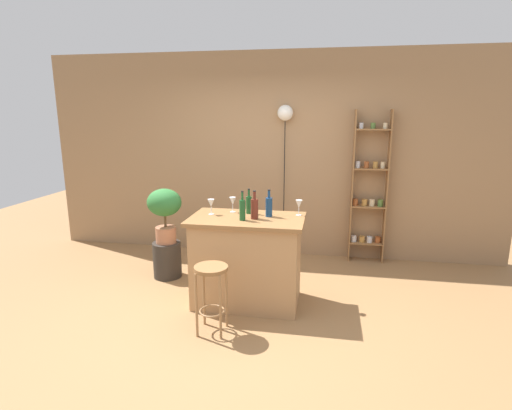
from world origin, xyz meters
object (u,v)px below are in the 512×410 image
wine_glass_right (233,201)px  bottle_soda_blue (269,206)px  plant_stool (167,259)px  wine_glass_left (299,204)px  spice_shelf (369,190)px  wine_glass_center (211,204)px  bottle_wine_red (242,209)px  pendant_globe_light (285,115)px  potted_plant (165,209)px  bottle_vinegar (254,208)px  bar_stool (211,284)px  bottle_olive_oil (249,204)px

wine_glass_right → bottle_soda_blue: bearing=-16.9°
plant_stool → wine_glass_left: bearing=-11.1°
spice_shelf → wine_glass_center: (-1.75, -1.44, 0.06)m
plant_stool → bottle_wine_red: bearing=-29.5°
wine_glass_center → wine_glass_left: bearing=7.6°
spice_shelf → pendant_globe_light: bearing=178.1°
potted_plant → bottle_vinegar: bottle_vinegar is taller
bottle_wine_red → wine_glass_left: bearing=28.8°
potted_plant → pendant_globe_light: size_ratio=0.32×
bar_stool → bottle_soda_blue: (0.42, 0.73, 0.57)m
wine_glass_left → wine_glass_right: (-0.71, 0.02, 0.00)m
bar_stool → bottle_olive_oil: size_ratio=2.40×
bar_stool → bottle_vinegar: bottle_vinegar is taller
bottle_soda_blue → bottle_olive_oil: bearing=157.8°
potted_plant → pendant_globe_light: bearing=38.1°
bottle_wine_red → wine_glass_right: bearing=118.8°
plant_stool → wine_glass_center: size_ratio=2.68×
potted_plant → bottle_wine_red: size_ratio=2.24×
wine_glass_center → wine_glass_right: bearing=35.3°
plant_stool → wine_glass_center: bearing=-31.7°
potted_plant → bottle_olive_oil: bearing=-16.7°
spice_shelf → wine_glass_right: bearing=-140.1°
bottle_olive_oil → pendant_globe_light: bearing=80.5°
wine_glass_left → bar_stool: bearing=-130.8°
bottle_wine_red → plant_stool: bearing=150.5°
spice_shelf → bottle_wine_red: 2.12m
bar_stool → bottle_vinegar: size_ratio=2.20×
wine_glass_center → spice_shelf: bearing=39.4°
wine_glass_left → wine_glass_center: (-0.91, -0.12, 0.00)m
spice_shelf → plant_stool: (-2.46, -1.00, -0.77)m
bottle_vinegar → wine_glass_left: bearing=27.1°
bottle_wine_red → pendant_globe_light: pendant_globe_light is taller
bar_stool → spice_shelf: 2.70m
bar_stool → spice_shelf: spice_shelf is taller
potted_plant → pendant_globe_light: pendant_globe_light is taller
wine_glass_right → bottle_olive_oil: bearing=-9.8°
potted_plant → bar_stool: bearing=-51.7°
bar_stool → bottle_wine_red: 0.81m
bar_stool → wine_glass_center: 0.94m
bottle_wine_red → wine_glass_right: bottle_wine_red is taller
plant_stool → pendant_globe_light: pendant_globe_light is taller
bottle_wine_red → pendant_globe_light: (0.24, 1.65, 0.91)m
plant_stool → wine_glass_left: (1.63, -0.32, 0.84)m
spice_shelf → bottle_wine_red: bearing=-130.4°
bar_stool → bottle_olive_oil: (0.19, 0.82, 0.57)m
bottle_wine_red → bottle_soda_blue: (0.24, 0.19, -0.00)m
bottle_vinegar → wine_glass_left: bottle_vinegar is taller
plant_stool → potted_plant: bearing=0.0°
bottle_vinegar → wine_glass_left: 0.48m
bottle_soda_blue → wine_glass_right: bearing=163.1°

